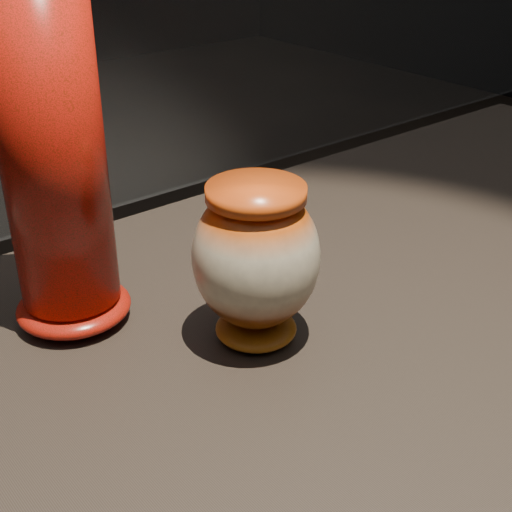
{
  "coord_description": "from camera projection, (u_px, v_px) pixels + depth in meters",
  "views": [
    {
      "loc": [
        -0.53,
        -0.55,
        1.39
      ],
      "look_at": [
        -0.09,
        0.0,
        1.01
      ],
      "focal_mm": 50.0,
      "sensor_mm": 36.0,
      "label": 1
    }
  ],
  "objects": [
    {
      "name": "main_vase",
      "position": [
        256.0,
        259.0,
        0.81
      ],
      "size": [
        0.15,
        0.15,
        0.2
      ],
      "rotation": [
        0.0,
        0.0,
        0.04
      ],
      "color": "#652909",
      "rests_on": "display_plinth"
    },
    {
      "name": "tall_vase",
      "position": [
        53.0,
        156.0,
        0.79
      ],
      "size": [
        0.15,
        0.15,
        0.45
      ],
      "rotation": [
        0.0,
        0.0,
        -0.1
      ],
      "color": "red",
      "rests_on": "display_plinth"
    },
    {
      "name": "display_plinth",
      "position": [
        304.0,
        470.0,
        1.03
      ],
      "size": [
        2.0,
        0.8,
        0.9
      ],
      "color": "black",
      "rests_on": "ground"
    }
  ]
}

